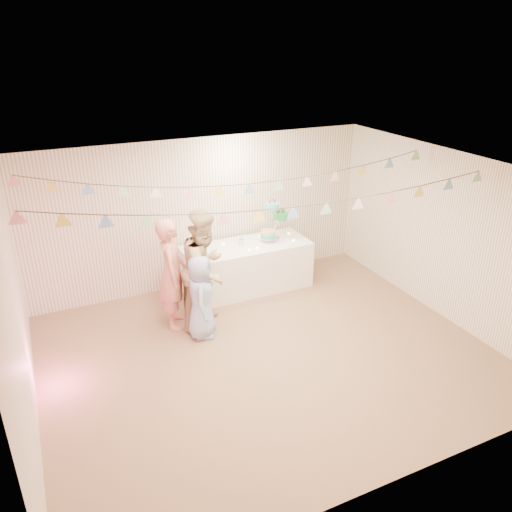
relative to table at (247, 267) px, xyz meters
name	(u,v)px	position (x,y,z in m)	size (l,w,h in m)	color
floor	(267,354)	(-0.56, -1.96, -0.41)	(6.00, 6.00, 0.00)	#836147
ceiling	(269,173)	(-0.56, -1.96, 2.19)	(6.00, 6.00, 0.00)	silver
back_wall	(204,214)	(-0.56, 0.54, 0.89)	(6.00, 6.00, 0.00)	white
front_wall	(392,382)	(-0.56, -4.46, 0.89)	(6.00, 6.00, 0.00)	white
left_wall	(17,322)	(-3.56, -1.96, 0.89)	(5.00, 5.00, 0.00)	white
right_wall	(443,235)	(2.44, -1.96, 0.89)	(5.00, 5.00, 0.00)	white
table	(247,267)	(0.00, 0.00, 0.00)	(2.19, 0.87, 0.82)	white
cake_stand	(274,224)	(0.55, 0.05, 0.69)	(0.63, 0.37, 0.70)	silver
cake_bottom	(268,241)	(0.40, -0.01, 0.43)	(0.31, 0.31, 0.15)	#28BCB8
cake_middle	(281,221)	(0.73, 0.14, 0.70)	(0.27, 0.27, 0.22)	green
cake_top_tier	(272,210)	(0.49, 0.02, 0.97)	(0.25, 0.25, 0.19)	#45C8DB
platter	(222,254)	(-0.48, -0.05, 0.35)	(0.37, 0.37, 0.02)	white
posy	(242,244)	(-0.07, 0.05, 0.42)	(0.14, 0.14, 0.16)	white
person_adult_a	(172,274)	(-1.49, -0.65, 0.46)	(0.63, 0.42, 1.74)	tan
person_adult_b	(205,269)	(-1.04, -0.83, 0.51)	(0.90, 0.70, 1.85)	tan
person_child	(201,297)	(-1.22, -1.11, 0.23)	(0.63, 0.41, 1.28)	#93A7D0
bunting_back	(234,172)	(-0.56, -0.86, 1.94)	(5.60, 1.10, 0.40)	pink
bunting_front	(276,200)	(-0.56, -2.16, 1.91)	(5.60, 0.90, 0.36)	#72A5E5
tealight_0	(205,255)	(-0.80, -0.15, 0.43)	(0.04, 0.04, 0.03)	#FFD88C
tealight_1	(224,244)	(-0.35, 0.18, 0.43)	(0.04, 0.04, 0.03)	#FFD88C
tealight_2	(257,248)	(0.10, -0.22, 0.43)	(0.04, 0.04, 0.03)	#FFD88C
tealight_3	(259,237)	(0.35, 0.22, 0.43)	(0.04, 0.04, 0.03)	#FFD88C
tealight_4	(294,240)	(0.82, -0.18, 0.43)	(0.04, 0.04, 0.03)	#FFD88C
tealight_5	(289,233)	(0.90, 0.15, 0.43)	(0.04, 0.04, 0.03)	#FFD88C
tealight_6	(249,250)	(-0.06, -0.25, 0.43)	(0.04, 0.04, 0.03)	#FFD88C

